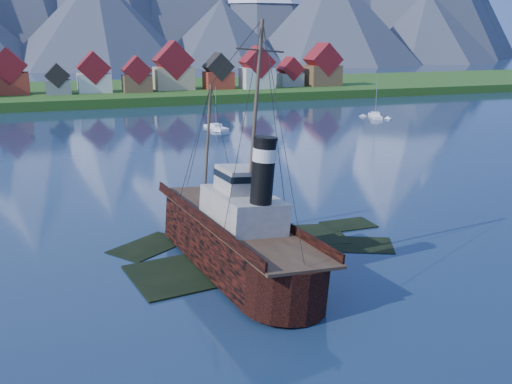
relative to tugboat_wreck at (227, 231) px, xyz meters
name	(u,v)px	position (x,y,z in m)	size (l,w,h in m)	color
ground	(245,255)	(2.04, 0.53, -3.13)	(1400.00, 1400.00, 0.00)	#182B45
shoal	(254,249)	(3.82, 2.68, -3.48)	(31.71, 21.24, 1.14)	black
shore_bank	(97,96)	(2.04, 170.53, -3.13)	(600.00, 80.00, 3.20)	#224915
seawall	(108,108)	(2.04, 132.53, -3.13)	(600.00, 2.50, 2.00)	#3F3D38
tugboat_wreck	(227,231)	(0.00, 0.00, 0.00)	(7.31, 31.49, 24.96)	black
sailboat_d	(375,117)	(69.44, 85.00, -2.84)	(5.44, 9.51, 12.67)	white
sailboat_e	(216,128)	(22.42, 81.35, -2.90)	(4.07, 9.41, 10.60)	white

